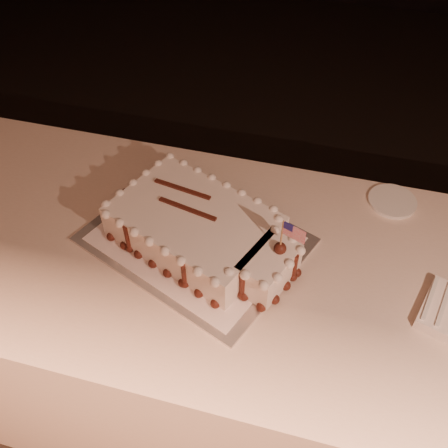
% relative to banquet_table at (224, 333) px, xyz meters
% --- Properties ---
extents(room_shell, '(6.10, 8.10, 2.90)m').
position_rel_banquet_table_xyz_m(room_shell, '(0.00, -0.60, 1.02)').
color(room_shell, black).
rests_on(room_shell, ground).
extents(banquet_table, '(2.40, 0.80, 0.75)m').
position_rel_banquet_table_xyz_m(banquet_table, '(0.00, 0.00, 0.00)').
color(banquet_table, beige).
rests_on(banquet_table, ground).
extents(cake_board, '(0.65, 0.58, 0.01)m').
position_rel_banquet_table_xyz_m(cake_board, '(-0.09, 0.04, 0.38)').
color(cake_board, beige).
rests_on(cake_board, banquet_table).
extents(doily, '(0.58, 0.52, 0.00)m').
position_rel_banquet_table_xyz_m(doily, '(-0.09, 0.04, 0.38)').
color(doily, white).
rests_on(doily, cake_board).
extents(sheet_cake, '(0.53, 0.41, 0.20)m').
position_rel_banquet_table_xyz_m(sheet_cake, '(-0.06, 0.03, 0.43)').
color(sheet_cake, white).
rests_on(sheet_cake, doily).
extents(side_plate, '(0.14, 0.14, 0.01)m').
position_rel_banquet_table_xyz_m(side_plate, '(0.41, 0.32, 0.38)').
color(side_plate, silver).
rests_on(side_plate, banquet_table).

